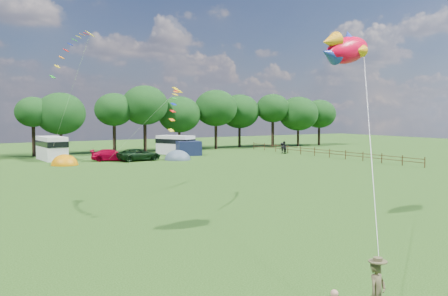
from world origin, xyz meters
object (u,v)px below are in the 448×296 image
tent_greyblue (178,160)px  fish_kite (344,49)px  campervan_c (52,147)px  car_c (112,155)px  kite_flyer (377,293)px  car_d (139,155)px  tent_orange (65,165)px  campervan_d (175,144)px  walker_a (284,148)px  walker_b (282,148)px

tent_greyblue → fish_kite: fish_kite is taller
tent_greyblue → campervan_c: bearing=149.2°
car_c → kite_flyer: kite_flyer is taller
car_d → campervan_c: campervan_c is taller
fish_kite → tent_orange: bearing=86.8°
tent_orange → campervan_d: bearing=21.3°
tent_orange → walker_a: (31.73, -0.61, 0.91)m
walker_a → campervan_c: bearing=-35.4°
tent_orange → kite_flyer: (-3.11, -49.23, 0.89)m
campervan_d → tent_greyblue: (-3.49, -7.87, -1.46)m
campervan_c → campervan_d: campervan_c is taller
campervan_d → kite_flyer: bearing=135.2°
fish_kite → walker_b: fish_kite is taller
car_d → campervan_d: campervan_d is taller
kite_flyer → campervan_d: bearing=57.6°
campervan_c → walker_b: (31.93, -6.99, -0.82)m
walker_a → car_d: bearing=-24.1°
car_c → campervan_c: campervan_c is taller
tent_greyblue → walker_b: (18.04, 1.30, 0.79)m
kite_flyer → tent_greyblue: bearing=58.2°
car_c → campervan_c: (-6.15, 5.28, 0.89)m
campervan_d → walker_b: campervan_d is taller
campervan_c → tent_orange: campervan_c is taller
campervan_c → campervan_d: (17.38, -0.43, -0.14)m
car_c → walker_b: walker_b is taller
walker_a → walker_b: size_ratio=1.15×
campervan_c → fish_kite: size_ratio=1.55×
car_c → car_d: 3.41m
campervan_c → tent_greyblue: bearing=-122.9°
car_c → tent_orange: (-6.31, -2.00, -0.72)m
tent_greyblue → walker_b: 18.10m
car_c → campervan_c: 8.15m
car_d → kite_flyer: kite_flyer is taller
tent_orange → campervan_c: bearing=88.7°
tent_greyblue → kite_flyer: (-17.17, -48.21, 0.89)m
campervan_d → walker_a: (14.19, -7.46, -0.56)m
walker_b → kite_flyer: bearing=46.6°
fish_kite → walker_b: size_ratio=2.51×
walker_b → car_d: bearing=-8.3°
car_c → walker_b: bearing=-70.5°
campervan_c → walker_a: 32.55m
walker_a → car_c: bearing=-27.3°
campervan_c → car_c: bearing=-132.7°
campervan_d → kite_flyer: campervan_d is taller
car_c → tent_orange: 6.66m
tent_greyblue → walker_a: 17.70m
car_d → walker_a: walker_a is taller
car_c → car_d: bearing=-94.0°
tent_greyblue → walker_b: bearing=4.1°
walker_a → kite_flyer: bearing=33.0°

